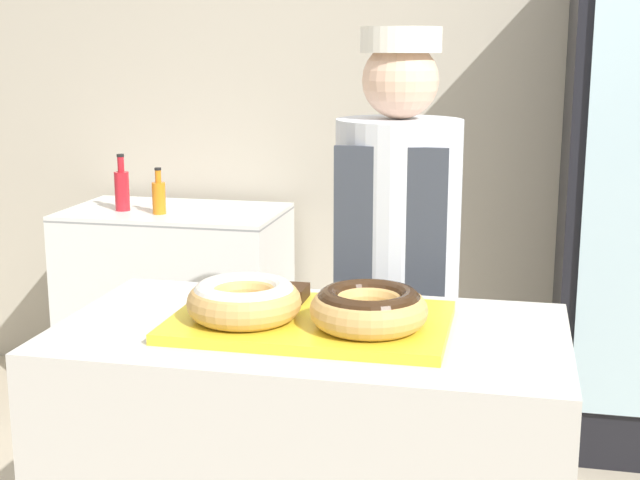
% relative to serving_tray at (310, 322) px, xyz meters
% --- Properties ---
extents(wall_back, '(8.00, 0.06, 2.70)m').
position_rel_serving_tray_xyz_m(wall_back, '(0.00, 2.13, 0.37)').
color(wall_back, '#BCB29E').
rests_on(wall_back, ground_plane).
extents(serving_tray, '(0.62, 0.40, 0.02)m').
position_rel_serving_tray_xyz_m(serving_tray, '(0.00, 0.00, 0.00)').
color(serving_tray, yellow).
rests_on(serving_tray, display_counter).
extents(donut_light_glaze, '(0.26, 0.26, 0.09)m').
position_rel_serving_tray_xyz_m(donut_light_glaze, '(-0.14, -0.05, 0.06)').
color(donut_light_glaze, tan).
rests_on(donut_light_glaze, serving_tray).
extents(donut_chocolate_glaze, '(0.26, 0.26, 0.09)m').
position_rel_serving_tray_xyz_m(donut_chocolate_glaze, '(0.14, -0.05, 0.06)').
color(donut_chocolate_glaze, tan).
rests_on(donut_chocolate_glaze, serving_tray).
extents(brownie_back_left, '(0.09, 0.09, 0.03)m').
position_rel_serving_tray_xyz_m(brownie_back_left, '(-0.09, 0.13, 0.03)').
color(brownie_back_left, '#382111').
rests_on(brownie_back_left, serving_tray).
extents(brownie_back_right, '(0.09, 0.09, 0.03)m').
position_rel_serving_tray_xyz_m(brownie_back_right, '(0.09, 0.13, 0.03)').
color(brownie_back_right, '#382111').
rests_on(brownie_back_right, serving_tray).
extents(baker_person, '(0.36, 0.36, 1.64)m').
position_rel_serving_tray_xyz_m(baker_person, '(0.11, 0.62, -0.11)').
color(baker_person, '#4C4C51').
rests_on(baker_person, ground_plane).
extents(chest_freezer, '(0.95, 0.57, 0.89)m').
position_rel_serving_tray_xyz_m(chest_freezer, '(-1.03, 1.75, -0.54)').
color(chest_freezer, white).
rests_on(chest_freezer, ground_plane).
extents(bottle_red, '(0.06, 0.06, 0.25)m').
position_rel_serving_tray_xyz_m(bottle_red, '(-1.23, 1.68, 0.00)').
color(bottle_red, red).
rests_on(bottle_red, chest_freezer).
extents(bottle_orange, '(0.06, 0.06, 0.20)m').
position_rel_serving_tray_xyz_m(bottle_orange, '(-1.05, 1.64, -0.02)').
color(bottle_orange, orange).
rests_on(bottle_orange, chest_freezer).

